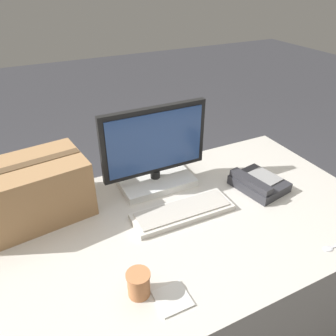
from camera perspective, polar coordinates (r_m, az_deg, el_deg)
office_desk at (r=1.56m, az=-1.34°, el=-20.73°), size 1.80×0.90×0.76m
monitor at (r=1.44m, az=-2.30°, el=2.39°), size 0.48×0.22×0.37m
keyboard at (r=1.33m, az=2.53°, el=-7.56°), size 0.42×0.15×0.03m
desk_phone at (r=1.52m, az=15.42°, el=-2.53°), size 0.22×0.25×0.07m
paper_cup_right at (r=1.05m, az=-5.13°, el=-19.44°), size 0.07×0.07×0.09m
spoon at (r=1.34m, az=27.03°, el=-12.12°), size 0.15×0.04×0.00m
cardboard_box at (r=1.37m, az=-22.69°, el=-3.73°), size 0.45×0.32×0.24m
sticky_note_pad at (r=1.06m, az=0.79°, el=-21.78°), size 0.10×0.10×0.01m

